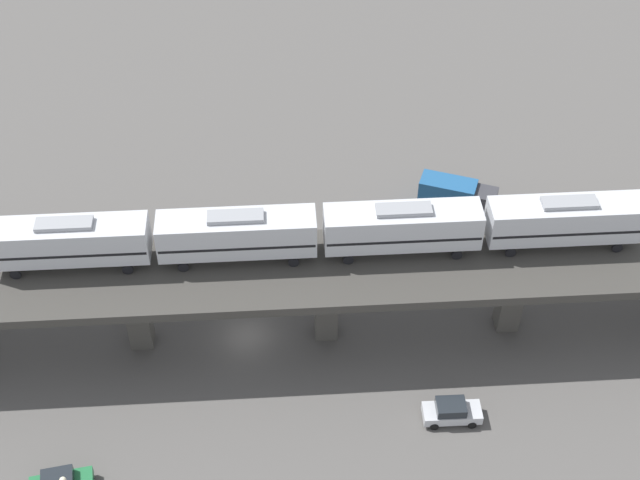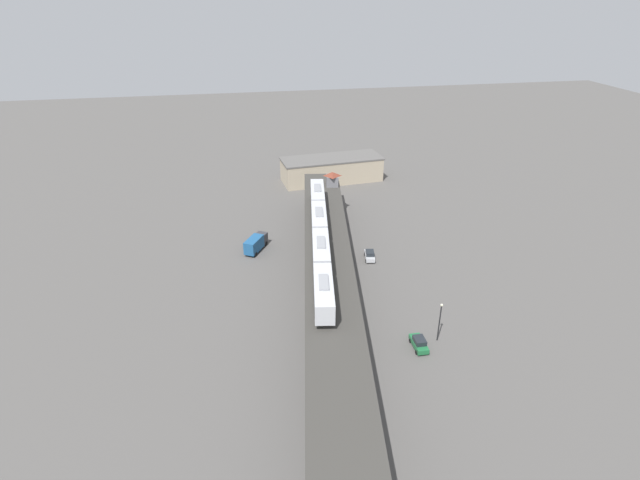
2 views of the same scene
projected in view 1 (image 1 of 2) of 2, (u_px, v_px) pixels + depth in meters
ground_plane at (247, 336)px, 73.37m from camera, size 400.00×400.00×0.00m
elevated_viaduct at (240, 280)px, 68.74m from camera, size 23.06×92.16×7.81m
subway_train at (320, 230)px, 67.52m from camera, size 10.76×49.60×4.45m
street_car_silver at (452, 411)px, 66.85m from camera, size 2.53×4.64×1.89m
delivery_truck at (456, 195)px, 83.62m from camera, size 5.59×7.35×3.20m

